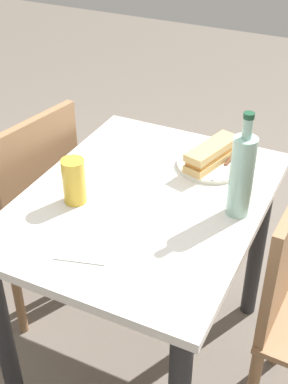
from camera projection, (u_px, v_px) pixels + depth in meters
ground_plane at (144, 353)px, 2.04m from camera, size 8.00×8.00×0.00m
dining_table at (144, 233)px, 1.70m from camera, size 0.91×0.71×0.74m
chair_near at (25, 200)px, 2.02m from camera, size 0.47×0.47×0.87m
plate_near at (211, 165)px, 1.76m from camera, size 0.23×0.23×0.01m
baguette_sandwich_near at (212, 154)px, 1.74m from camera, size 0.23×0.13×0.07m
knife_near at (225, 166)px, 1.73m from camera, size 0.18×0.02×0.01m
water_bottle at (242, 175)px, 1.48m from camera, size 0.07×0.07×0.32m
beer_glass at (74, 181)px, 1.56m from camera, size 0.07×0.07×0.14m
paper_napkin at (86, 245)px, 1.43m from camera, size 0.17×0.17×0.00m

